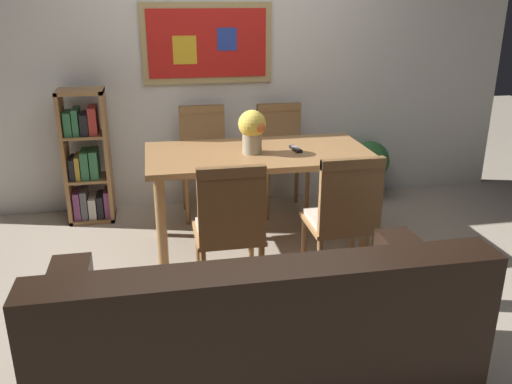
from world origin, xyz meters
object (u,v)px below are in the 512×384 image
Objects in this scene: dining_table at (258,165)px; dining_chair_near_right at (344,213)px; potted_ivy at (370,166)px; flower_vase at (252,129)px; bookshelf at (87,162)px; tv_remote at (296,149)px; dining_chair_far_right at (281,149)px; dining_chair_near_left at (230,223)px; leather_couch at (257,346)px; dining_chair_far_left at (204,152)px.

dining_chair_near_right reaches higher than dining_table.
potted_ivy is (1.20, 0.82, -0.34)m from dining_table.
potted_ivy is at bearing 34.18° from flower_vase.
tv_remote is (1.53, -0.80, 0.25)m from bookshelf.
dining_chair_far_right is 0.78m from tv_remote.
dining_chair_far_right is 1.47m from dining_chair_near_right.
dining_table is 0.84m from dining_chair_near_left.
leather_couch is (-0.67, -2.37, -0.22)m from dining_chair_far_right.
dining_chair_far_right is 0.93m from flower_vase.
dining_chair_near_left is at bearing 89.56° from leather_couch.
dining_table is 2.81× the size of potted_ivy.
bookshelf is 6.79× the size of tv_remote.
dining_chair_far_left is 1.00m from tv_remote.
dining_chair_near_left is 5.68× the size of tv_remote.
leather_couch reaches higher than tv_remote.
dining_chair_near_right is 1.62× the size of potted_ivy.
dining_chair_far_left is at bearing 176.76° from dining_chair_far_right.
dining_chair_near_left is at bearing -90.18° from dining_chair_far_left.
dining_chair_far_left is 5.68× the size of tv_remote.
dining_chair_near_right is (0.70, 0.02, 0.00)m from dining_chair_near_left.
dining_chair_far_right is at bearing 74.25° from leather_couch.
potted_ivy is at bearing 58.17° from leather_couch.
dining_table reaches higher than potted_ivy.
dining_chair_near_left and dining_chair_far_right have the same top height.
dining_chair_far_left is at bearing 108.59° from flower_vase.
dining_chair_near_left is 0.70m from dining_chair_near_right.
dining_table is 0.88× the size of leather_couch.
tv_remote is at bearing -53.47° from dining_chair_far_left.
dining_chair_far_left is 1.00× the size of dining_chair_near_left.
flower_vase is at bearing -33.41° from bookshelf.
dining_chair_near_left is (-0.00, -1.53, 0.00)m from dining_chair_far_left.
bookshelf is (-1.61, 0.05, -0.04)m from dining_chair_far_right.
dining_chair_far_right is 5.68× the size of tv_remote.
dining_chair_near_left is 0.84× the size of bookshelf.
dining_chair_near_left is (-0.32, -0.77, -0.10)m from dining_table.
dining_chair_far_left is 1.00× the size of dining_chair_near_right.
bookshelf reaches higher than dining_table.
dining_chair_far_right and dining_chair_near_right have the same top height.
flower_vase reaches higher than dining_chair_near_right.
potted_ivy is 3.51× the size of tv_remote.
dining_table is 1.74× the size of dining_chair_near_left.
flower_vase reaches higher than dining_table.
dining_chair_near_right is (0.04, -1.47, 0.00)m from dining_chair_far_right.
dining_chair_far_right is at bearing -3.24° from dining_chair_far_left.
bookshelf is at bearing 179.31° from dining_chair_far_left.
dining_table is at bearing -67.48° from dining_chair_far_left.
bookshelf is at bearing 178.27° from dining_chair_far_right.
flower_vase is at bearing -178.69° from tv_remote.
tv_remote is at bearing -27.44° from bookshelf.
dining_chair_far_left is 1.53m from dining_chair_near_left.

